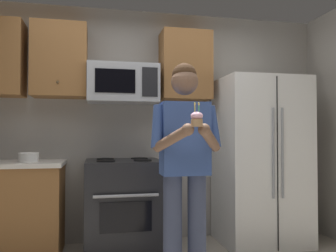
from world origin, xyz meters
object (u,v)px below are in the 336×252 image
oven_range (123,205)px  refrigerator (260,160)px  person (185,158)px  cupcake (197,119)px  bowl_large_white (29,157)px  microwave (123,84)px

oven_range → refrigerator: bearing=-1.5°
person → cupcake: bearing=-90.0°
cupcake → oven_range: bearing=109.6°
cupcake → refrigerator: bearing=47.0°
refrigerator → bowl_large_white: (-2.41, 0.03, 0.07)m
refrigerator → cupcake: (-1.08, -1.15, 0.39)m
microwave → person: (0.42, -0.98, -0.72)m
person → cupcake: size_ratio=10.13×
person → cupcake: (0.00, -0.33, 0.30)m
refrigerator → cupcake: bearing=-133.0°
bowl_large_white → person: person is taller
oven_range → microwave: (0.00, 0.12, 1.26)m
oven_range → person: 1.10m
refrigerator → microwave: bearing=174.0°
oven_range → refrigerator: refrigerator is taller
refrigerator → oven_range: bearing=178.5°
oven_range → cupcake: bearing=-70.4°
microwave → cupcake: (0.42, -1.31, -0.43)m
person → oven_range: bearing=116.1°
person → microwave: bearing=113.3°
refrigerator → cupcake: refrigerator is taller
microwave → bowl_large_white: microwave is taller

